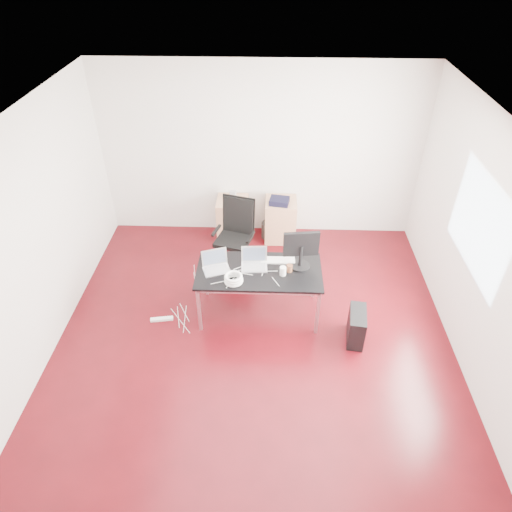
{
  "coord_description": "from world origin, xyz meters",
  "views": [
    {
      "loc": [
        0.17,
        -4.14,
        4.36
      ],
      "look_at": [
        0.0,
        0.55,
        0.85
      ],
      "focal_mm": 32.0,
      "sensor_mm": 36.0,
      "label": 1
    }
  ],
  "objects_px": {
    "desk": "(259,274)",
    "pc_tower": "(356,326)",
    "filing_cabinet_left": "(233,219)",
    "filing_cabinet_right": "(280,220)",
    "office_chair": "(235,231)"
  },
  "relations": [
    {
      "from": "pc_tower",
      "to": "desk",
      "type": "bearing_deg",
      "value": 168.14
    },
    {
      "from": "desk",
      "to": "filing_cabinet_left",
      "type": "distance_m",
      "value": 1.92
    },
    {
      "from": "filing_cabinet_left",
      "to": "pc_tower",
      "type": "height_order",
      "value": "filing_cabinet_left"
    },
    {
      "from": "office_chair",
      "to": "pc_tower",
      "type": "bearing_deg",
      "value": -26.42
    },
    {
      "from": "desk",
      "to": "filing_cabinet_left",
      "type": "xyz_separation_m",
      "value": [
        -0.49,
        1.83,
        -0.33
      ]
    },
    {
      "from": "filing_cabinet_right",
      "to": "pc_tower",
      "type": "xyz_separation_m",
      "value": [
        0.94,
        -2.27,
        -0.13
      ]
    },
    {
      "from": "desk",
      "to": "pc_tower",
      "type": "bearing_deg",
      "value": -19.57
    },
    {
      "from": "desk",
      "to": "office_chair",
      "type": "xyz_separation_m",
      "value": [
        -0.39,
        1.07,
        -0.07
      ]
    },
    {
      "from": "filing_cabinet_right",
      "to": "pc_tower",
      "type": "relative_size",
      "value": 1.56
    },
    {
      "from": "desk",
      "to": "office_chair",
      "type": "distance_m",
      "value": 1.14
    },
    {
      "from": "filing_cabinet_left",
      "to": "filing_cabinet_right",
      "type": "height_order",
      "value": "same"
    },
    {
      "from": "office_chair",
      "to": "filing_cabinet_left",
      "type": "bearing_deg",
      "value": 114.12
    },
    {
      "from": "filing_cabinet_right",
      "to": "desk",
      "type": "bearing_deg",
      "value": -99.24
    },
    {
      "from": "desk",
      "to": "filing_cabinet_right",
      "type": "distance_m",
      "value": 1.88
    },
    {
      "from": "filing_cabinet_left",
      "to": "filing_cabinet_right",
      "type": "bearing_deg",
      "value": 0.0
    }
  ]
}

